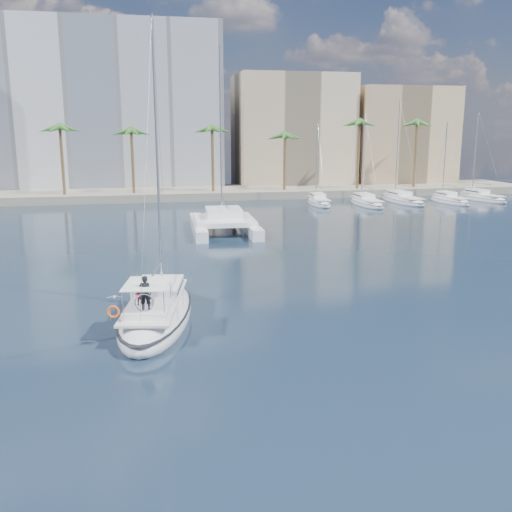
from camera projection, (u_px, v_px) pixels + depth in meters
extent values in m
plane|color=black|center=(237.00, 314.00, 33.37)|extent=(160.00, 160.00, 0.00)
cube|color=gray|center=(173.00, 193.00, 91.59)|extent=(120.00, 14.00, 1.20)
cube|color=silver|center=(96.00, 109.00, 97.82)|extent=(42.00, 16.00, 28.00)
cube|color=#C9B190|center=(292.00, 133.00, 102.45)|extent=(20.00, 14.00, 20.00)
cube|color=tan|center=(400.00, 138.00, 104.66)|extent=(18.00, 12.00, 18.00)
cylinder|color=brown|center=(174.00, 165.00, 86.75)|extent=(0.44, 0.44, 10.50)
sphere|color=#336926|center=(173.00, 130.00, 85.61)|extent=(3.60, 3.60, 3.60)
cylinder|color=brown|center=(383.00, 163.00, 93.39)|extent=(0.44, 0.44, 10.50)
sphere|color=#336926|center=(384.00, 130.00, 92.25)|extent=(3.60, 3.60, 3.60)
ellipsoid|color=white|center=(156.00, 315.00, 32.15)|extent=(5.78, 12.24, 2.44)
ellipsoid|color=black|center=(156.00, 309.00, 32.07)|extent=(5.83, 12.35, 0.18)
cube|color=silver|center=(155.00, 300.00, 31.72)|extent=(4.19, 9.15, 0.12)
cube|color=white|center=(159.00, 288.00, 32.97)|extent=(3.16, 4.23, 0.60)
cube|color=black|center=(159.00, 287.00, 32.97)|extent=(3.10, 3.79, 0.14)
cylinder|color=#B7BABF|center=(157.00, 157.00, 32.69)|extent=(0.15, 0.15, 15.42)
cylinder|color=#B7BABF|center=(155.00, 272.00, 31.72)|extent=(0.96, 4.69, 0.11)
cube|color=white|center=(148.00, 309.00, 29.47)|extent=(2.72, 3.29, 0.36)
cube|color=white|center=(147.00, 284.00, 29.06)|extent=(2.72, 3.29, 0.04)
torus|color=silver|center=(144.00, 303.00, 28.22)|extent=(0.95, 0.23, 0.96)
torus|color=#F0510C|center=(113.00, 312.00, 27.81)|extent=(0.65, 0.31, 0.64)
imported|color=black|center=(145.00, 293.00, 28.55)|extent=(0.72, 0.55, 1.77)
imported|color=maroon|center=(139.00, 295.00, 29.40)|extent=(0.63, 0.55, 1.08)
cube|color=white|center=(198.00, 227.00, 60.21)|extent=(1.80, 13.28, 1.10)
cube|color=white|center=(249.00, 225.00, 61.03)|extent=(1.80, 13.28, 1.10)
cube|color=white|center=(224.00, 220.00, 59.82)|extent=(6.34, 7.55, 0.50)
cube|color=white|center=(224.00, 213.00, 60.31)|extent=(3.82, 4.13, 1.00)
cube|color=black|center=(224.00, 212.00, 60.30)|extent=(3.81, 3.60, 0.18)
cylinder|color=#B7BABF|center=(221.00, 132.00, 60.42)|extent=(0.18, 0.18, 17.65)
ellipsoid|color=silver|center=(114.00, 297.00, 35.66)|extent=(0.19, 0.37, 0.17)
sphere|color=silver|center=(115.00, 296.00, 35.82)|extent=(0.10, 0.10, 0.10)
cube|color=gray|center=(110.00, 297.00, 35.60)|extent=(0.42, 0.15, 0.10)
cube|color=gray|center=(119.00, 296.00, 35.70)|extent=(0.42, 0.15, 0.10)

